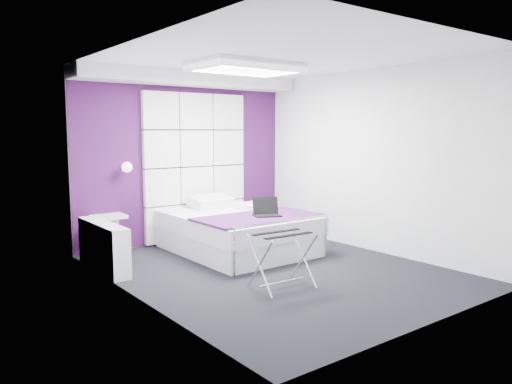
% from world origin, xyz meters
% --- Properties ---
extents(floor, '(4.40, 4.40, 0.00)m').
position_xyz_m(floor, '(0.00, 0.00, 0.00)').
color(floor, black).
rests_on(floor, ground).
extents(ceiling, '(4.40, 4.40, 0.00)m').
position_xyz_m(ceiling, '(0.00, 0.00, 2.60)').
color(ceiling, white).
rests_on(ceiling, wall_back).
extents(wall_back, '(3.60, 0.00, 3.60)m').
position_xyz_m(wall_back, '(0.00, 2.20, 1.30)').
color(wall_back, silver).
rests_on(wall_back, floor).
extents(wall_left, '(0.00, 4.40, 4.40)m').
position_xyz_m(wall_left, '(-1.80, 0.00, 1.30)').
color(wall_left, silver).
rests_on(wall_left, floor).
extents(wall_right, '(0.00, 4.40, 4.40)m').
position_xyz_m(wall_right, '(1.80, 0.00, 1.30)').
color(wall_right, silver).
rests_on(wall_right, floor).
extents(accent_wall, '(3.58, 0.02, 2.58)m').
position_xyz_m(accent_wall, '(0.00, 2.19, 1.30)').
color(accent_wall, '#3B0E40').
rests_on(accent_wall, wall_back).
extents(soffit, '(3.58, 0.50, 0.20)m').
position_xyz_m(soffit, '(0.00, 1.95, 2.50)').
color(soffit, white).
rests_on(soffit, wall_back).
extents(headboard, '(1.80, 0.08, 2.30)m').
position_xyz_m(headboard, '(0.15, 2.14, 1.17)').
color(headboard, silver).
rests_on(headboard, wall_back).
extents(skylight, '(1.36, 0.86, 0.12)m').
position_xyz_m(skylight, '(0.00, 0.60, 2.55)').
color(skylight, white).
rests_on(skylight, ceiling).
extents(wall_lamp, '(0.15, 0.15, 0.15)m').
position_xyz_m(wall_lamp, '(-1.05, 2.06, 1.22)').
color(wall_lamp, white).
rests_on(wall_lamp, wall_back).
extents(radiator, '(0.22, 1.20, 0.60)m').
position_xyz_m(radiator, '(-1.69, 1.30, 0.30)').
color(radiator, white).
rests_on(radiator, floor).
extents(bed, '(1.70, 2.05, 0.72)m').
position_xyz_m(bed, '(0.21, 1.12, 0.30)').
color(bed, white).
rests_on(bed, floor).
extents(nightstand, '(0.44, 0.34, 0.05)m').
position_xyz_m(nightstand, '(-1.34, 2.02, 0.54)').
color(nightstand, white).
rests_on(nightstand, wall_back).
extents(luggage_rack, '(0.62, 0.46, 0.62)m').
position_xyz_m(luggage_rack, '(-0.38, -0.59, 0.31)').
color(luggage_rack, silver).
rests_on(luggage_rack, floor).
extents(laptop, '(0.35, 0.25, 0.25)m').
position_xyz_m(laptop, '(0.31, 0.59, 0.64)').
color(laptop, black).
rests_on(laptop, bed).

